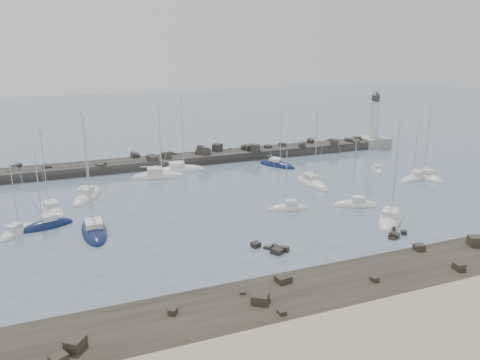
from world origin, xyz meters
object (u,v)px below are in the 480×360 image
sailboat_9 (356,205)px  sailboat_10 (426,177)px  lighthouse (373,134)px  sailboat_1 (51,210)px  sailboat_3 (87,197)px  sailboat_6 (312,184)px  sailboat_8 (277,165)px  sailboat_2 (48,226)px  sailboat_14 (94,231)px  sailboat_4 (180,171)px  sailboat_5 (289,209)px  sailboat_7 (390,220)px  sailboat_12 (377,170)px  sailboat_13 (158,177)px  sailboat_11 (415,179)px  sailboat_0 (16,232)px

sailboat_9 → sailboat_10: sailboat_10 is taller
lighthouse → sailboat_1: lighthouse is taller
sailboat_3 → sailboat_1: bearing=-140.4°
sailboat_6 → sailboat_8: 14.76m
sailboat_2 → sailboat_14: 7.46m
sailboat_4 → sailboat_8: size_ratio=1.20×
sailboat_6 → sailboat_14: 40.71m
sailboat_5 → sailboat_8: (10.40, 25.33, -0.00)m
sailboat_7 → sailboat_12: (15.98, 24.04, -0.01)m
lighthouse → sailboat_5: lighthouse is taller
lighthouse → sailboat_6: sailboat_6 is taller
sailboat_1 → sailboat_6: sailboat_6 is taller
sailboat_5 → sailboat_2: bearing=170.0°
sailboat_14 → sailboat_13: bearing=59.9°
sailboat_7 → sailboat_12: sailboat_7 is taller
sailboat_7 → sailboat_2: bearing=161.2°
sailboat_1 → sailboat_4: bearing=32.0°
sailboat_1 → sailboat_11: size_ratio=1.10×
sailboat_1 → sailboat_4: size_ratio=0.86×
lighthouse → sailboat_8: 33.18m
lighthouse → sailboat_4: size_ratio=0.88×
sailboat_5 → sailboat_14: sailboat_14 is taller
sailboat_2 → sailboat_11: sailboat_11 is taller
sailboat_0 → sailboat_1: (4.50, 7.89, 0.01)m
sailboat_7 → sailboat_13: sailboat_13 is taller
lighthouse → sailboat_13: (-57.39, -8.75, -2.94)m
sailboat_10 → sailboat_1: bearing=174.3°
sailboat_1 → sailboat_10: 68.85m
sailboat_4 → sailboat_0: bearing=-141.4°
sailboat_7 → sailboat_3: bearing=145.6°
sailboat_0 → sailboat_11: sailboat_11 is taller
sailboat_0 → sailboat_8: bearing=21.8°
sailboat_3 → sailboat_2: bearing=-117.8°
sailboat_10 → sailboat_12: bearing=126.7°
sailboat_6 → sailboat_7: 20.45m
sailboat_2 → sailboat_1: bearing=86.3°
sailboat_0 → sailboat_4: bearing=38.6°
lighthouse → sailboat_4: sailboat_4 is taller
sailboat_1 → sailboat_11: 65.94m
sailboat_7 → sailboat_11: size_ratio=1.23×
sailboat_9 → sailboat_11: (19.78, 8.80, -0.01)m
sailboat_5 → sailboat_0: bearing=172.2°
sailboat_3 → sailboat_7: (40.91, -27.96, -0.00)m
sailboat_1 → sailboat_4: 29.20m
sailboat_3 → sailboat_7: size_ratio=1.01×
sailboat_0 → sailboat_7: size_ratio=0.69×
sailboat_8 → sailboat_1: bearing=-165.1°
sailboat_4 → sailboat_5: 30.52m
sailboat_4 → sailboat_12: bearing=-21.0°
sailboat_10 → sailboat_12: size_ratio=1.63×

